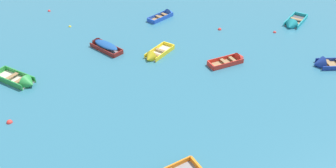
% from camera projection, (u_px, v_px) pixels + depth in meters
% --- Properties ---
extents(rowboat_blue_back_row_left, '(3.15, 3.78, 1.10)m').
position_uv_depth(rowboat_blue_back_row_left, '(166.00, 15.00, 39.06)').
color(rowboat_blue_back_row_left, '#99754C').
rests_on(rowboat_blue_back_row_left, ground_plane).
extents(rowboat_green_cluster_outer, '(4.51, 2.96, 1.32)m').
position_uv_depth(rowboat_green_cluster_outer, '(22.00, 81.00, 27.19)').
color(rowboat_green_cluster_outer, beige).
rests_on(rowboat_green_cluster_outer, ground_plane).
extents(rowboat_deep_blue_back_row_right, '(4.41, 2.14, 1.43)m').
position_uv_depth(rowboat_deep_blue_back_row_right, '(326.00, 64.00, 29.58)').
color(rowboat_deep_blue_back_row_right, '#99754C').
rests_on(rowboat_deep_blue_back_row_right, ground_plane).
extents(rowboat_yellow_far_right, '(2.88, 3.92, 1.25)m').
position_uv_depth(rowboat_yellow_far_right, '(154.00, 56.00, 30.85)').
color(rowboat_yellow_far_right, beige).
rests_on(rowboat_yellow_far_right, ground_plane).
extents(rowboat_turquoise_distant_center, '(3.51, 4.67, 1.46)m').
position_uv_depth(rowboat_turquoise_distant_center, '(293.00, 24.00, 36.85)').
color(rowboat_turquoise_distant_center, '#4C4C51').
rests_on(rowboat_turquoise_distant_center, ground_plane).
extents(rowboat_red_midfield_right, '(3.77, 2.93, 1.10)m').
position_uv_depth(rowboat_red_midfield_right, '(233.00, 60.00, 30.20)').
color(rowboat_red_midfield_right, '#99754C').
rests_on(rowboat_red_midfield_right, ground_plane).
extents(rowboat_maroon_outer_left, '(4.12, 3.38, 1.17)m').
position_uv_depth(rowboat_maroon_outer_left, '(102.00, 45.00, 32.39)').
color(rowboat_maroon_outer_left, gray).
rests_on(rowboat_maroon_outer_left, ground_plane).
extents(mooring_buoy_outer_edge, '(0.42, 0.42, 0.42)m').
position_uv_depth(mooring_buoy_outer_edge, '(220.00, 30.00, 36.08)').
color(mooring_buoy_outer_edge, red).
rests_on(mooring_buoy_outer_edge, ground_plane).
extents(mooring_buoy_far_field, '(0.37, 0.37, 0.37)m').
position_uv_depth(mooring_buoy_far_field, '(49.00, 11.00, 40.53)').
color(mooring_buoy_far_field, red).
rests_on(mooring_buoy_far_field, ground_plane).
extents(mooring_buoy_near_foreground, '(0.35, 0.35, 0.35)m').
position_uv_depth(mooring_buoy_near_foreground, '(275.00, 33.00, 35.49)').
color(mooring_buoy_near_foreground, red).
rests_on(mooring_buoy_near_foreground, ground_plane).
extents(mooring_buoy_trailing, '(0.43, 0.43, 0.43)m').
position_uv_depth(mooring_buoy_trailing, '(10.00, 123.00, 23.26)').
color(mooring_buoy_trailing, red).
rests_on(mooring_buoy_trailing, ground_plane).
extents(mooring_buoy_central, '(0.31, 0.31, 0.31)m').
position_uv_depth(mooring_buoy_central, '(70.00, 27.00, 36.72)').
color(mooring_buoy_central, yellow).
rests_on(mooring_buoy_central, ground_plane).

